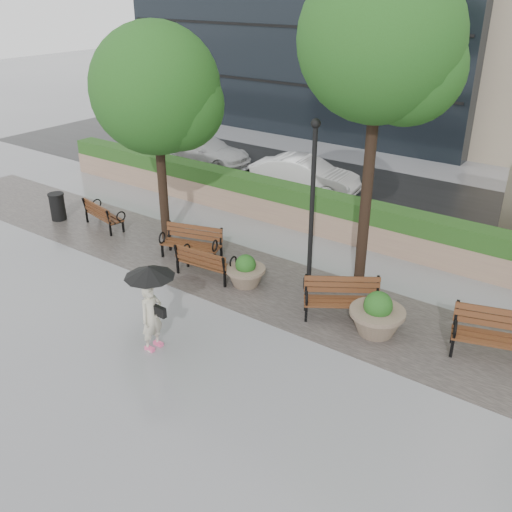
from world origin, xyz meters
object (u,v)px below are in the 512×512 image
Objects in this scene: bench_1 at (192,249)px; bench_0 at (104,220)px; planter_left at (246,273)px; bench_2 at (205,268)px; car_right at (304,175)px; trash_bin at (58,207)px; bench_4 at (499,346)px; car_left at (203,151)px; planter_right at (377,318)px; lamppost at (311,218)px; pedestrian at (151,300)px; bench_3 at (342,306)px.

bench_0 is at bearing 162.92° from bench_1.
bench_2 is at bearing -166.46° from planter_left.
car_right is (-1.46, 7.58, 0.43)m from bench_2.
trash_bin is (-6.82, 0.25, 0.18)m from bench_2.
car_left is (-14.58, 7.20, 0.34)m from bench_4.
planter_right is (3.86, -0.09, 0.07)m from planter_left.
bench_2 is at bearing -157.10° from lamppost.
bench_4 is 0.51× the size of car_right.
lamppost is 11.94m from car_left.
pedestrian is at bearing -88.64° from planter_left.
bench_2 is at bearing 23.36° from pedestrian.
trash_bin is 7.80m from car_left.
car_left is 5.54m from car_right.
planter_left is 11.27m from car_left.
bench_1 is at bearing 33.24° from pedestrian.
trash_bin reaches higher than bench_0.
bench_2 is 7.65m from bench_4.
planter_left is at bearing -171.65° from bench_2.
trash_bin is (-11.86, 0.06, 0.03)m from planter_right.
pedestrian is at bearing -75.38° from bench_1.
bench_0 is 10.07m from planter_right.
planter_right is at bearing -42.38° from bench_3.
bench_3 is 9.09m from car_right.
bench_3 is at bearing -129.66° from car_left.
bench_4 is 5.25m from lamppost.
trash_bin is 9.08m from car_right.
planter_left is 0.83× the size of planter_right.
bench_3 is 2.14× the size of trash_bin.
planter_left is 8.00m from trash_bin.
car_left is (-11.03, 7.70, 0.37)m from bench_3.
bench_1 is 0.42× the size of car_left.
bench_1 is at bearing 169.94° from planter_left.
lamppost is 1.08× the size of car_right.
bench_0 is 0.92× the size of bench_1.
bench_4 is at bearing -178.82° from bench_2.
planter_left is 0.23× the size of lamppost.
bench_1 is at bearing 143.03° from bench_3.
trash_bin is at bearing -179.77° from planter_left.
car_left is (-12.02, 7.86, 0.24)m from planter_right.
bench_1 is 1.78× the size of planter_left.
planter_right is (0.99, -0.16, 0.13)m from bench_3.
pedestrian is (-2.78, -3.59, 0.94)m from bench_3.
lamppost is at bearing 118.08° from bench_3.
bench_1 is at bearing 174.56° from car_right.
bench_1 is at bearing -169.25° from bench_0.
bench_3 is at bearing -150.98° from car_right.
planter_left is 3.63m from pedestrian.
bench_1 is 5.17m from bench_3.
car_left is at bearing 91.17° from trash_bin.
pedestrian is at bearing -174.16° from car_right.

